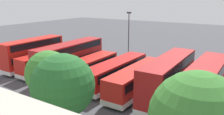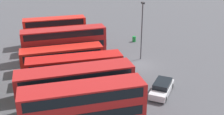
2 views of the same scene
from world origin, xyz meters
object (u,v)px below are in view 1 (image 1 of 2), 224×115
Objects in this scene: bus_double_decker_sixth at (70,58)px; lamp_post_tall at (129,33)px; bus_double_decker_near_end at (206,84)px; bus_single_deck_third at (138,79)px; bus_single_deck_fourth at (116,71)px; bus_single_deck_fifth at (87,69)px; waste_bin_yellow at (97,51)px; bus_double_decker_far_end at (33,53)px; car_hatchback_silver at (186,69)px; bus_single_deck_seventh at (53,61)px; bus_double_decker_second at (168,77)px.

bus_double_decker_sixth is 11.44m from lamp_post_tall.
bus_double_decker_near_end is 0.88× the size of bus_double_decker_sixth.
bus_single_deck_third is 0.92× the size of bus_double_decker_sixth.
lamp_post_tall is at bearing -69.59° from bus_single_deck_fourth.
bus_double_decker_near_end reaches higher than bus_single_deck_fourth.
waste_bin_yellow is at bearing -58.91° from bus_single_deck_fifth.
bus_double_decker_near_end is at bearing -179.50° from bus_double_decker_far_end.
bus_double_decker_near_end reaches higher than car_hatchback_silver.
bus_single_deck_third is 1.02× the size of bus_single_deck_fifth.
car_hatchback_silver is (-13.71, -9.08, -1.75)m from bus_double_decker_sixth.
bus_single_deck_seventh is at bearing 2.90° from bus_single_deck_fourth.
bus_double_decker_sixth is 13.47m from waste_bin_yellow.
bus_double_decker_near_end is at bearing 142.71° from lamp_post_tall.
bus_double_decker_second is 11.97× the size of waste_bin_yellow.
waste_bin_yellow is at bearing -84.81° from bus_single_deck_seventh.
bus_single_deck_seventh is 19.39m from car_hatchback_silver.
bus_double_decker_second is 23.04m from waste_bin_yellow.
bus_single_deck_fifth is 6.91m from bus_single_deck_seventh.
bus_single_deck_fourth is 1.08× the size of bus_single_deck_fifth.
lamp_post_tall reaches higher than waste_bin_yellow.
bus_single_deck_fourth is (10.81, -0.89, -0.82)m from bus_double_decker_near_end.
lamp_post_tall is at bearing -89.54° from bus_single_deck_fifth.
bus_double_decker_near_end is 7.32m from bus_single_deck_third.
waste_bin_yellow is (-2.45, -13.28, -1.97)m from bus_double_decker_far_end.
bus_single_deck_fourth is (7.08, -0.96, -0.83)m from bus_double_decker_second.
bus_single_deck_fourth is 2.52× the size of car_hatchback_silver.
bus_single_deck_seventh is (10.60, 0.54, -0.00)m from bus_single_deck_fourth.
bus_double_decker_second is 1.11× the size of bus_double_decker_far_end.
bus_single_deck_fifth is at bearing 174.90° from bus_single_deck_seventh.
bus_single_deck_fifth is at bearing 90.46° from lamp_post_tall.
bus_double_decker_sixth is (7.28, 0.38, 0.83)m from bus_single_deck_fourth.
bus_single_deck_seventh is at bearing -170.94° from bus_double_decker_far_end.
bus_double_decker_sixth is 6.96m from bus_double_decker_far_end.
lamp_post_tall reaches higher than bus_double_decker_far_end.
car_hatchback_silver is (-10.14, -9.85, -0.92)m from bus_single_deck_fifth.
bus_single_deck_fifth and bus_single_deck_seventh have the same top height.
bus_double_decker_near_end is 25.01m from bus_double_decker_far_end.
bus_single_deck_third is 7.25m from bus_single_deck_fifth.
bus_single_deck_fifth is at bearing 17.21° from bus_single_deck_fourth.
bus_double_decker_near_end is at bearing -178.97° from bus_double_decker_second.
bus_double_decker_second reaches higher than bus_single_deck_third.
bus_single_deck_fourth is 1.16× the size of bus_double_decker_far_end.
bus_single_deck_fourth reaches higher than car_hatchback_silver.
bus_single_deck_third is (3.54, 0.09, -0.83)m from bus_double_decker_second.
bus_single_deck_third is at bearing 177.91° from bus_single_deck_seventh.
bus_double_decker_sixth is 1.07× the size of bus_single_deck_seventh.
car_hatchback_silver is (0.65, -9.66, -1.75)m from bus_double_decker_second.
bus_single_deck_fifth is (3.72, 1.15, -0.00)m from bus_single_deck_fourth.
bus_single_deck_fourth and bus_single_deck_seventh have the same top height.
lamp_post_tall reaches higher than bus_single_deck_seventh.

